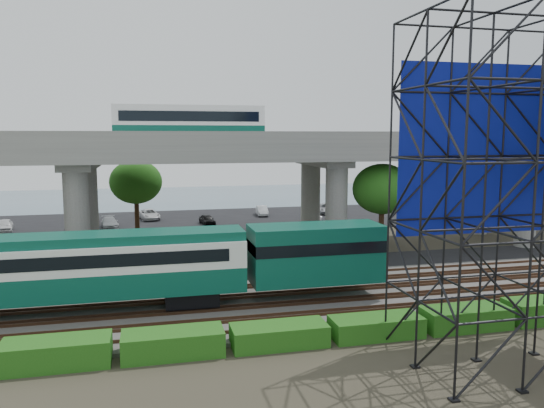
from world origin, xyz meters
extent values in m
plane|color=#474233|center=(0.00, 0.00, 0.00)|extent=(140.00, 140.00, 0.00)
cube|color=slate|center=(0.00, 2.00, 0.10)|extent=(90.00, 12.00, 0.20)
cube|color=black|center=(0.00, 10.50, 0.04)|extent=(90.00, 5.00, 0.08)
cube|color=black|center=(0.00, 34.00, 0.04)|extent=(90.00, 18.00, 0.08)
cube|color=#415F6C|center=(0.00, 56.00, 0.01)|extent=(140.00, 40.00, 0.03)
cube|color=#472D1E|center=(0.00, -2.72, 0.28)|extent=(90.00, 0.08, 0.16)
cube|color=#472D1E|center=(0.00, -1.28, 0.28)|extent=(90.00, 0.08, 0.16)
cube|color=#472D1E|center=(0.00, -0.72, 0.28)|extent=(90.00, 0.08, 0.16)
cube|color=#472D1E|center=(0.00, 0.72, 0.28)|extent=(90.00, 0.08, 0.16)
cube|color=#472D1E|center=(0.00, 1.28, 0.28)|extent=(90.00, 0.08, 0.16)
cube|color=#472D1E|center=(0.00, 2.72, 0.28)|extent=(90.00, 0.08, 0.16)
cube|color=#472D1E|center=(0.00, 3.28, 0.28)|extent=(90.00, 0.08, 0.16)
cube|color=#472D1E|center=(0.00, 4.72, 0.28)|extent=(90.00, 0.08, 0.16)
cube|color=#472D1E|center=(0.00, 5.28, 0.28)|extent=(90.00, 0.08, 0.16)
cube|color=#472D1E|center=(0.00, 6.72, 0.28)|extent=(90.00, 0.08, 0.16)
cube|color=black|center=(-2.64, 2.00, 0.81)|extent=(3.00, 2.20, 0.90)
cube|color=#0B4F3E|center=(-9.14, 2.00, 1.96)|extent=(19.00, 3.00, 1.40)
cube|color=white|center=(-9.14, 2.00, 3.41)|extent=(19.00, 3.00, 1.50)
cube|color=#0B4F3E|center=(-9.14, 2.00, 4.41)|extent=(19.00, 2.60, 0.50)
cube|color=black|center=(-8.14, 2.00, 3.46)|extent=(15.00, 3.06, 0.70)
cube|color=#0B4F3E|center=(4.86, 2.00, 2.96)|extent=(8.00, 3.00, 3.40)
cube|color=#9E9B93|center=(0.00, 16.00, 8.60)|extent=(80.00, 12.00, 1.20)
cube|color=#9E9B93|center=(0.00, 10.25, 9.75)|extent=(80.00, 0.50, 1.10)
cube|color=#9E9B93|center=(0.00, 21.75, 9.75)|extent=(80.00, 0.50, 1.10)
cylinder|color=#9E9B93|center=(-10.00, 12.50, 4.00)|extent=(1.80, 1.80, 8.00)
cylinder|color=#9E9B93|center=(-10.00, 19.50, 4.00)|extent=(1.80, 1.80, 8.00)
cube|color=#9E9B93|center=(-10.00, 16.00, 7.70)|extent=(2.40, 9.00, 0.60)
cylinder|color=#9E9B93|center=(10.00, 12.50, 4.00)|extent=(1.80, 1.80, 8.00)
cylinder|color=#9E9B93|center=(10.00, 19.50, 4.00)|extent=(1.80, 1.80, 8.00)
cube|color=#9E9B93|center=(10.00, 16.00, 7.70)|extent=(2.40, 9.00, 0.60)
cylinder|color=#9E9B93|center=(28.00, 12.50, 4.00)|extent=(1.80, 1.80, 8.00)
cylinder|color=#9E9B93|center=(28.00, 19.50, 4.00)|extent=(1.80, 1.80, 8.00)
cube|color=#9E9B93|center=(28.00, 16.00, 7.70)|extent=(2.40, 9.00, 0.60)
cube|color=black|center=(-1.45, 16.00, 9.55)|extent=(12.00, 2.50, 0.70)
cube|color=#0B4F3E|center=(-1.45, 16.00, 10.35)|extent=(12.00, 2.50, 0.90)
cube|color=white|center=(-1.45, 16.00, 11.45)|extent=(12.00, 2.50, 1.30)
cube|color=black|center=(-1.45, 16.00, 11.50)|extent=(11.00, 2.56, 0.80)
cube|color=white|center=(-1.45, 16.00, 12.25)|extent=(12.00, 2.40, 0.30)
cube|color=#0D178F|center=(10.67, -4.95, 9.30)|extent=(8.10, 0.08, 8.25)
cube|color=black|center=(10.67, -8.00, 0.04)|extent=(9.36, 6.36, 0.08)
cube|color=#1A5613|center=(-9.00, -4.30, 0.60)|extent=(4.60, 1.80, 1.20)
cube|color=#1A5613|center=(-4.00, -4.30, 0.58)|extent=(4.60, 1.80, 1.15)
cube|color=#1A5613|center=(1.00, -4.30, 0.52)|extent=(4.60, 1.80, 1.03)
cube|color=#1A5613|center=(6.00, -4.30, 0.51)|extent=(4.60, 1.80, 1.01)
cube|color=#1A5613|center=(11.00, -4.30, 0.56)|extent=(4.60, 1.80, 1.12)
cylinder|color=#382314|center=(14.00, 12.50, 2.40)|extent=(0.44, 0.44, 4.80)
ellipsoid|color=#1A5613|center=(14.00, 12.50, 5.60)|extent=(4.94, 4.94, 4.18)
cylinder|color=#382314|center=(-6.00, 24.00, 2.40)|extent=(0.44, 0.44, 4.80)
ellipsoid|color=#1A5613|center=(-6.00, 24.00, 5.60)|extent=(4.94, 4.94, 4.18)
imported|color=silver|center=(-19.45, 31.00, 0.74)|extent=(2.24, 4.07, 1.31)
imported|color=#93959A|center=(-11.19, 36.00, 0.66)|extent=(1.59, 3.62, 1.16)
imported|color=#94979A|center=(-9.03, 31.00, 0.66)|extent=(2.19, 4.18, 1.16)
imported|color=silver|center=(-4.83, 36.00, 0.68)|extent=(2.79, 4.59, 1.19)
imported|color=black|center=(1.49, 31.00, 0.62)|extent=(1.83, 3.36, 1.08)
imported|color=#B4B9BD|center=(8.88, 36.00, 0.67)|extent=(1.55, 3.66, 1.17)
imported|color=white|center=(13.84, 31.00, 0.72)|extent=(2.45, 4.64, 1.28)
imported|color=#A7A8AE|center=(17.09, 36.00, 0.70)|extent=(2.43, 4.60, 1.23)
camera|label=1|loc=(-4.92, -27.88, 10.00)|focal=35.00mm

